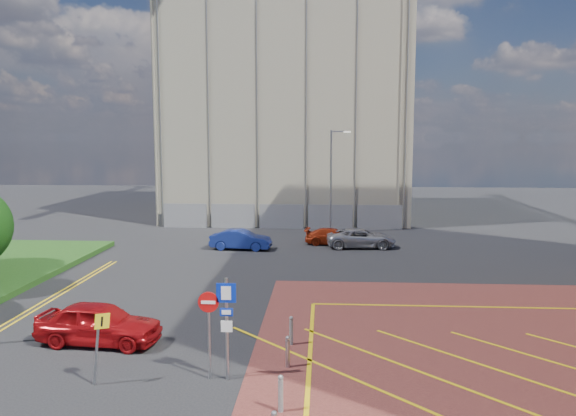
# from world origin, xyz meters

# --- Properties ---
(ground) EXTENTS (140.00, 140.00, 0.00)m
(ground) POSITION_xyz_m (0.00, 0.00, 0.00)
(ground) COLOR black
(ground) RESTS_ON ground
(lamp_back) EXTENTS (1.53, 0.16, 8.00)m
(lamp_back) POSITION_xyz_m (4.08, 28.00, 4.36)
(lamp_back) COLOR #9EA0A8
(lamp_back) RESTS_ON ground
(sign_cluster) EXTENTS (1.17, 0.12, 3.20)m
(sign_cluster) POSITION_xyz_m (0.30, 0.98, 1.95)
(sign_cluster) COLOR #9EA0A8
(sign_cluster) RESTS_ON ground
(warning_sign) EXTENTS (0.58, 0.38, 2.25)m
(warning_sign) POSITION_xyz_m (-3.26, 0.35, 1.43)
(warning_sign) COLOR #9EA0A8
(warning_sign) RESTS_ON ground
(bollard_row) EXTENTS (0.14, 11.14, 0.90)m
(bollard_row) POSITION_xyz_m (2.30, -1.67, 0.47)
(bollard_row) COLOR #9EA0A8
(bollard_row) RESTS_ON forecourt
(construction_building) EXTENTS (21.20, 19.20, 22.00)m
(construction_building) POSITION_xyz_m (0.00, 40.00, 11.00)
(construction_building) COLOR #ABA48C
(construction_building) RESTS_ON ground
(construction_fence) EXTENTS (21.60, 0.06, 2.00)m
(construction_fence) POSITION_xyz_m (1.00, 30.00, 1.00)
(construction_fence) COLOR gray
(construction_fence) RESTS_ON ground
(car_red_left) EXTENTS (4.61, 2.18, 1.52)m
(car_red_left) POSITION_xyz_m (-4.64, 3.72, 0.76)
(car_red_left) COLOR #A70E12
(car_red_left) RESTS_ON ground
(car_blue_back) EXTENTS (4.15, 1.74, 1.33)m
(car_blue_back) POSITION_xyz_m (-2.05, 21.16, 0.67)
(car_blue_back) COLOR navy
(car_blue_back) RESTS_ON ground
(car_red_back) EXTENTS (4.05, 2.02, 1.13)m
(car_red_back) POSITION_xyz_m (4.12, 23.21, 0.57)
(car_red_back) COLOR #A3270E
(car_red_back) RESTS_ON ground
(car_silver_back) EXTENTS (4.78, 2.42, 1.29)m
(car_silver_back) POSITION_xyz_m (6.00, 22.33, 0.65)
(car_silver_back) COLOR #9B9AA0
(car_silver_back) RESTS_ON ground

